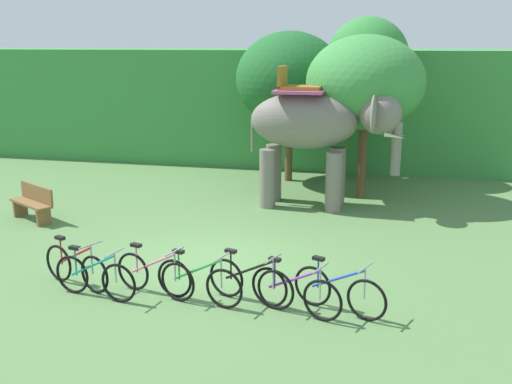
{
  "coord_description": "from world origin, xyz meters",
  "views": [
    {
      "loc": [
        3.54,
        -10.89,
        4.4
      ],
      "look_at": [
        0.81,
        1.0,
        1.3
      ],
      "focal_mm": 41.6,
      "sensor_mm": 36.0,
      "label": 1
    }
  ],
  "objects": [
    {
      "name": "tree_far_right",
      "position": [
        2.76,
        6.05,
        3.29
      ],
      "size": [
        3.29,
        3.29,
        4.61
      ],
      "color": "brown",
      "rests_on": "ground"
    },
    {
      "name": "tree_left",
      "position": [
        2.68,
        8.69,
        3.87
      ],
      "size": [
        2.59,
        2.59,
        5.18
      ],
      "color": "brown",
      "rests_on": "ground"
    },
    {
      "name": "tree_far_left",
      "position": [
        0.34,
        7.76,
        3.26
      ],
      "size": [
        3.38,
        3.38,
        4.73
      ],
      "color": "brown",
      "rests_on": "ground"
    },
    {
      "name": "bike_green",
      "position": [
        0.44,
        -1.84,
        0.39
      ],
      "size": [
        1.67,
        0.59,
        0.92
      ],
      "color": "black",
      "rests_on": "ground"
    },
    {
      "name": "bike_pink",
      "position": [
        -0.42,
        -1.72,
        0.39
      ],
      "size": [
        1.66,
        0.64,
        0.92
      ],
      "color": "black",
      "rests_on": "ground"
    },
    {
      "name": "foliage_hedge",
      "position": [
        0.0,
        12.25,
        2.06
      ],
      "size": [
        36.0,
        6.0,
        4.12
      ],
      "primitive_type": "cube",
      "color": "#3D8E42",
      "rests_on": "ground"
    },
    {
      "name": "elephant",
      "position": [
        1.58,
        4.8,
        2.2
      ],
      "size": [
        4.15,
        2.08,
        3.78
      ],
      "color": "slate",
      "rests_on": "ground"
    },
    {
      "name": "bike_purple",
      "position": [
        2.13,
        -1.89,
        0.39
      ],
      "size": [
        1.63,
        0.72,
        0.92
      ],
      "color": "black",
      "rests_on": "ground"
    },
    {
      "name": "bike_blue",
      "position": [
        2.83,
        -1.7,
        0.39
      ],
      "size": [
        1.6,
        0.76,
        0.92
      ],
      "color": "black",
      "rests_on": "ground"
    },
    {
      "name": "ground_plane",
      "position": [
        0.0,
        0.0,
        0.0
      ],
      "size": [
        80.0,
        80.0,
        0.0
      ],
      "primitive_type": "plane",
      "color": "#567F47"
    },
    {
      "name": "bike_red",
      "position": [
        -1.97,
        -1.69,
        0.39
      ],
      "size": [
        1.61,
        0.75,
        0.92
      ],
      "color": "black",
      "rests_on": "ground"
    },
    {
      "name": "bike_teal",
      "position": [
        -1.41,
        -2.05,
        0.39
      ],
      "size": [
        1.69,
        0.52,
        0.92
      ],
      "color": "black",
      "rests_on": "ground"
    },
    {
      "name": "wooden_bench",
      "position": [
        -5.18,
        1.92,
        0.48
      ],
      "size": [
        1.51,
        1.1,
        0.89
      ],
      "color": "brown",
      "rests_on": "ground"
    },
    {
      "name": "bike_black",
      "position": [
        1.31,
        -1.65,
        0.39
      ],
      "size": [
        1.64,
        0.69,
        0.92
      ],
      "color": "black",
      "rests_on": "ground"
    }
  ]
}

